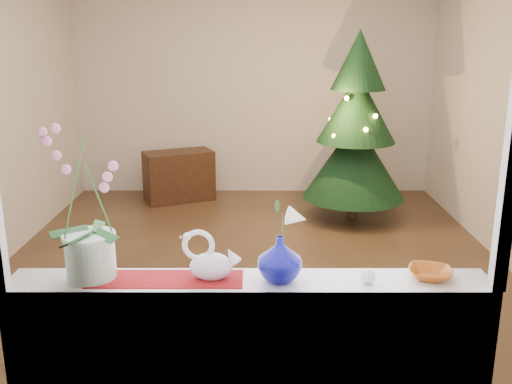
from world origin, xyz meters
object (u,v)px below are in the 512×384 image
at_px(xmas_tree, 356,127).
at_px(orchid_pot, 86,204).
at_px(amber_dish, 430,274).
at_px(paperweight, 368,276).
at_px(swan, 211,256).
at_px(side_table, 179,176).
at_px(blue_vase, 280,255).

bearing_deg(xmas_tree, orchid_pot, -116.14).
bearing_deg(amber_dish, paperweight, -169.51).
distance_m(paperweight, xmas_tree, 3.83).
relative_size(swan, xmas_tree, 0.13).
relative_size(swan, amber_dish, 1.59).
bearing_deg(swan, xmas_tree, 75.05).
bearing_deg(side_table, blue_vase, -100.27).
relative_size(amber_dish, side_table, 0.20).
distance_m(blue_vase, xmas_tree, 3.87).
height_order(swan, amber_dish, swan).
distance_m(orchid_pot, xmas_tree, 4.16).
distance_m(blue_vase, paperweight, 0.40).
height_order(swan, paperweight, swan).
xyz_separation_m(blue_vase, paperweight, (0.39, -0.03, -0.09)).
bearing_deg(amber_dish, orchid_pot, 179.97).
bearing_deg(paperweight, xmas_tree, 81.29).
bearing_deg(blue_vase, orchid_pot, 178.57).
bearing_deg(swan, side_table, 103.66).
bearing_deg(side_table, swan, -104.08).
height_order(orchid_pot, swan, orchid_pot).
bearing_deg(orchid_pot, amber_dish, -0.03).
distance_m(swan, blue_vase, 0.31).
relative_size(swan, paperweight, 3.96).
height_order(blue_vase, xmas_tree, xmas_tree).
height_order(orchid_pot, blue_vase, orchid_pot).
xyz_separation_m(orchid_pot, paperweight, (1.25, -0.06, -0.32)).
height_order(paperweight, side_table, paperweight).
distance_m(amber_dish, xmas_tree, 3.74).
relative_size(blue_vase, xmas_tree, 0.12).
relative_size(xmas_tree, side_table, 2.50).
xyz_separation_m(orchid_pot, amber_dish, (1.54, -0.00, -0.33)).
height_order(orchid_pot, xmas_tree, xmas_tree).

